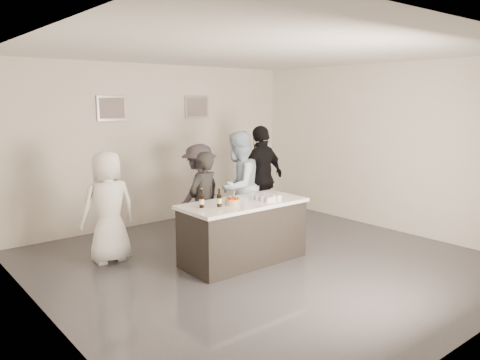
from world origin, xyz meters
The scene contains 19 objects.
floor centered at (0.00, 0.00, 0.00)m, with size 6.00×6.00×0.00m, color #3D3D42.
ceiling centered at (0.00, 0.00, 3.00)m, with size 6.00×6.00×0.00m, color white.
wall_back centered at (0.00, 3.00, 1.50)m, with size 6.00×0.04×3.00m, color silver.
wall_front centered at (0.00, -3.00, 1.50)m, with size 6.00×0.04×3.00m, color silver.
wall_left centered at (-3.00, 0.00, 1.50)m, with size 0.04×6.00×3.00m, color silver.
wall_right centered at (3.00, 0.00, 1.50)m, with size 0.04×6.00×3.00m, color silver.
picture_left centered at (-0.90, 2.97, 2.20)m, with size 0.54×0.04×0.44m, color #B2B2B7.
picture_right centered at (0.90, 2.97, 2.20)m, with size 0.54×0.04×0.44m, color #B2B2B7.
bar_counter centered at (-0.21, 0.17, 0.45)m, with size 1.86×0.86×0.90m, color white.
cake centered at (-0.45, 0.11, 0.94)m, with size 0.21×0.21×0.07m, color orange.
beer_bottle_a centered at (-0.89, 0.23, 1.03)m, with size 0.07×0.07×0.26m, color black.
beer_bottle_b centered at (-0.67, 0.13, 1.03)m, with size 0.07×0.07×0.26m, color black.
tumbler_cluster centered at (0.15, 0.07, 0.94)m, with size 0.30×0.40×0.08m, color orange.
candles centered at (-0.48, -0.12, 0.90)m, with size 0.24×0.08×0.01m, color pink.
person_main_black centered at (-0.41, 0.89, 0.79)m, with size 0.58×0.38×1.58m, color black.
person_main_blue centered at (0.39, 1.02, 0.92)m, with size 0.89×0.70×1.84m, color silver.
person_guest_left centered at (-1.71, 1.42, 0.82)m, with size 0.80×0.52×1.64m, color white.
person_guest_right centered at (1.18, 1.32, 0.95)m, with size 1.11×0.46×1.90m, color black.
person_guest_back centered at (0.07, 1.69, 0.80)m, with size 1.04×0.60×1.60m, color #352F38.
Camera 1 is at (-4.41, -4.89, 2.36)m, focal length 35.00 mm.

